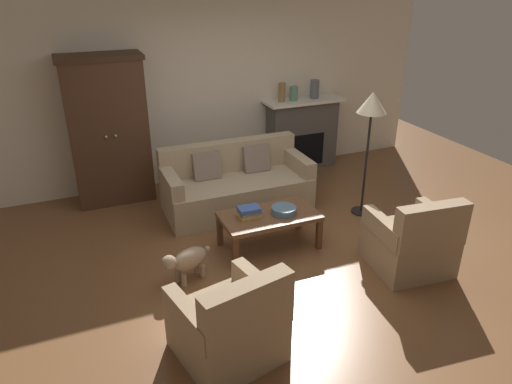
{
  "coord_description": "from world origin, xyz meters",
  "views": [
    {
      "loc": [
        -1.9,
        -4.1,
        2.91
      ],
      "look_at": [
        0.04,
        0.56,
        0.55
      ],
      "focal_mm": 33.21,
      "sensor_mm": 36.0,
      "label": 1
    }
  ],
  "objects_px": {
    "armoire": "(108,131)",
    "mantel_vase_bronze": "(282,92)",
    "mantel_vase_slate": "(315,89)",
    "coffee_table": "(269,218)",
    "dog": "(187,260)",
    "mantel_vase_jade": "(294,93)",
    "armchair_near_left": "(230,326)",
    "fruit_bowl": "(284,210)",
    "fireplace": "(302,133)",
    "book_stack": "(249,212)",
    "armchair_near_right": "(412,243)",
    "couch": "(236,186)",
    "floor_lamp": "(372,110)"
  },
  "relations": [
    {
      "from": "mantel_vase_slate",
      "to": "dog",
      "type": "bearing_deg",
      "value": -139.07
    },
    {
      "from": "couch",
      "to": "mantel_vase_jade",
      "type": "xyz_separation_m",
      "value": [
        1.32,
        0.98,
        0.91
      ]
    },
    {
      "from": "armoire",
      "to": "mantel_vase_bronze",
      "type": "bearing_deg",
      "value": 1.34
    },
    {
      "from": "fruit_bowl",
      "to": "couch",
      "type": "bearing_deg",
      "value": 98.33
    },
    {
      "from": "mantel_vase_bronze",
      "to": "mantel_vase_jade",
      "type": "distance_m",
      "value": 0.2
    },
    {
      "from": "coffee_table",
      "to": "couch",
      "type": "bearing_deg",
      "value": 90.18
    },
    {
      "from": "armchair_near_left",
      "to": "couch",
      "type": "bearing_deg",
      "value": 68.68
    },
    {
      "from": "coffee_table",
      "to": "dog",
      "type": "xyz_separation_m",
      "value": [
        -1.05,
        -0.29,
        -0.12
      ]
    },
    {
      "from": "coffee_table",
      "to": "mantel_vase_slate",
      "type": "distance_m",
      "value": 2.81
    },
    {
      "from": "book_stack",
      "to": "mantel_vase_jade",
      "type": "bearing_deg",
      "value": 52.78
    },
    {
      "from": "mantel_vase_slate",
      "to": "dog",
      "type": "distance_m",
      "value": 3.74
    },
    {
      "from": "fireplace",
      "to": "mantel_vase_slate",
      "type": "distance_m",
      "value": 0.72
    },
    {
      "from": "couch",
      "to": "coffee_table",
      "type": "distance_m",
      "value": 1.08
    },
    {
      "from": "coffee_table",
      "to": "dog",
      "type": "relative_size",
      "value": 2.01
    },
    {
      "from": "book_stack",
      "to": "mantel_vase_slate",
      "type": "bearing_deg",
      "value": 46.87
    },
    {
      "from": "mantel_vase_slate",
      "to": "armoire",
      "type": "bearing_deg",
      "value": -178.9
    },
    {
      "from": "couch",
      "to": "mantel_vase_slate",
      "type": "distance_m",
      "value": 2.16
    },
    {
      "from": "mantel_vase_slate",
      "to": "armchair_near_right",
      "type": "relative_size",
      "value": 0.32
    },
    {
      "from": "coffee_table",
      "to": "dog",
      "type": "bearing_deg",
      "value": -164.29
    },
    {
      "from": "armoire",
      "to": "mantel_vase_jade",
      "type": "bearing_deg",
      "value": 1.24
    },
    {
      "from": "fruit_bowl",
      "to": "book_stack",
      "type": "distance_m",
      "value": 0.4
    },
    {
      "from": "fireplace",
      "to": "armoire",
      "type": "xyz_separation_m",
      "value": [
        -2.95,
        -0.08,
        0.42
      ]
    },
    {
      "from": "armoire",
      "to": "dog",
      "type": "relative_size",
      "value": 3.62
    },
    {
      "from": "fruit_bowl",
      "to": "armchair_near_right",
      "type": "bearing_deg",
      "value": -42.03
    },
    {
      "from": "armoire",
      "to": "armchair_near_left",
      "type": "distance_m",
      "value": 3.57
    },
    {
      "from": "mantel_vase_bronze",
      "to": "armchair_near_right",
      "type": "bearing_deg",
      "value": -88.28
    },
    {
      "from": "book_stack",
      "to": "armchair_near_left",
      "type": "distance_m",
      "value": 1.7
    },
    {
      "from": "fruit_bowl",
      "to": "armchair_near_left",
      "type": "distance_m",
      "value": 1.84
    },
    {
      "from": "fruit_bowl",
      "to": "floor_lamp",
      "type": "bearing_deg",
      "value": 15.19
    },
    {
      "from": "fireplace",
      "to": "dog",
      "type": "height_order",
      "value": "fireplace"
    },
    {
      "from": "floor_lamp",
      "to": "mantel_vase_jade",
      "type": "bearing_deg",
      "value": 95.51
    },
    {
      "from": "armoire",
      "to": "mantel_vase_slate",
      "type": "height_order",
      "value": "armoire"
    },
    {
      "from": "mantel_vase_bronze",
      "to": "dog",
      "type": "height_order",
      "value": "mantel_vase_bronze"
    },
    {
      "from": "armoire",
      "to": "book_stack",
      "type": "bearing_deg",
      "value": -58.07
    },
    {
      "from": "mantel_vase_jade",
      "to": "armchair_near_left",
      "type": "bearing_deg",
      "value": -123.22
    },
    {
      "from": "book_stack",
      "to": "mantel_vase_bronze",
      "type": "bearing_deg",
      "value": 56.53
    },
    {
      "from": "armchair_near_left",
      "to": "dog",
      "type": "distance_m",
      "value": 1.18
    },
    {
      "from": "couch",
      "to": "mantel_vase_bronze",
      "type": "height_order",
      "value": "mantel_vase_bronze"
    },
    {
      "from": "coffee_table",
      "to": "mantel_vase_jade",
      "type": "height_order",
      "value": "mantel_vase_jade"
    },
    {
      "from": "book_stack",
      "to": "mantel_vase_bronze",
      "type": "height_order",
      "value": "mantel_vase_bronze"
    },
    {
      "from": "coffee_table",
      "to": "mantel_vase_slate",
      "type": "xyz_separation_m",
      "value": [
        1.68,
        2.07,
        0.9
      ]
    },
    {
      "from": "fireplace",
      "to": "book_stack",
      "type": "xyz_separation_m",
      "value": [
        -1.72,
        -2.05,
        -0.09
      ]
    },
    {
      "from": "mantel_vase_jade",
      "to": "floor_lamp",
      "type": "xyz_separation_m",
      "value": [
        0.17,
        -1.75,
        0.16
      ]
    },
    {
      "from": "armchair_near_right",
      "to": "floor_lamp",
      "type": "relative_size",
      "value": 0.55
    },
    {
      "from": "mantel_vase_bronze",
      "to": "armchair_near_left",
      "type": "height_order",
      "value": "mantel_vase_bronze"
    },
    {
      "from": "dog",
      "to": "book_stack",
      "type": "bearing_deg",
      "value": 21.97
    },
    {
      "from": "armoire",
      "to": "fruit_bowl",
      "type": "height_order",
      "value": "armoire"
    },
    {
      "from": "fireplace",
      "to": "mantel_vase_bronze",
      "type": "distance_m",
      "value": 0.79
    },
    {
      "from": "mantel_vase_bronze",
      "to": "fireplace",
      "type": "bearing_deg",
      "value": 2.7
    },
    {
      "from": "armchair_near_right",
      "to": "book_stack",
      "type": "bearing_deg",
      "value": 144.55
    }
  ]
}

